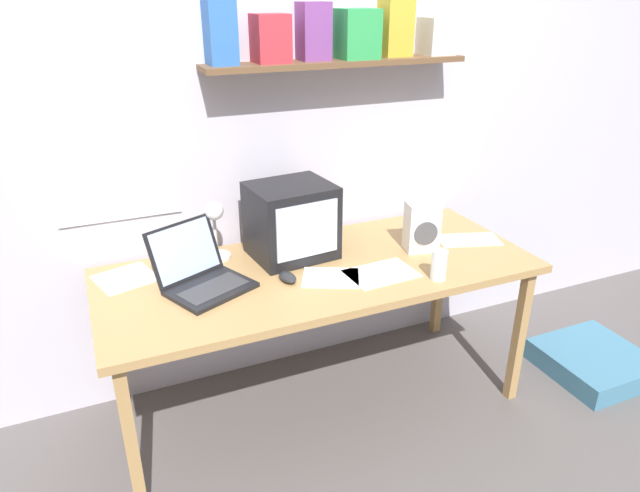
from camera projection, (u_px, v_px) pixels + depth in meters
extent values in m
plane|color=#5C5655|center=(320.00, 402.00, 2.77)|extent=(12.00, 12.00, 0.00)
cube|color=silver|center=(281.00, 116.00, 2.60)|extent=(5.60, 0.06, 2.60)
cube|color=white|center=(112.00, 154.00, 2.34)|extent=(0.51, 0.01, 0.58)
cube|color=brown|center=(338.00, 63.00, 2.49)|extent=(1.21, 0.18, 0.02)
cube|color=#3067B7|center=(220.00, 33.00, 2.27)|extent=(0.11, 0.14, 0.25)
cube|color=#BE2E39|center=(270.00, 38.00, 2.35)|extent=(0.14, 0.15, 0.19)
cube|color=#793E89|center=(313.00, 31.00, 2.42)|extent=(0.12, 0.12, 0.23)
cube|color=green|center=(357.00, 34.00, 2.48)|extent=(0.17, 0.16, 0.21)
cube|color=gold|center=(395.00, 28.00, 2.57)|extent=(0.13, 0.12, 0.24)
cube|color=silver|center=(436.00, 36.00, 2.65)|extent=(0.14, 0.15, 0.16)
cube|color=tan|center=(320.00, 271.00, 2.47)|extent=(1.88, 0.78, 0.03)
cube|color=tan|center=(131.00, 444.00, 2.03)|extent=(0.04, 0.05, 0.70)
cube|color=tan|center=(519.00, 336.00, 2.67)|extent=(0.04, 0.05, 0.70)
cube|color=tan|center=(114.00, 348.00, 2.58)|extent=(0.04, 0.05, 0.70)
cube|color=tan|center=(439.00, 277.00, 3.21)|extent=(0.04, 0.05, 0.70)
cube|color=black|center=(291.00, 221.00, 2.51)|extent=(0.38, 0.33, 0.33)
cube|color=silver|center=(307.00, 231.00, 2.39)|extent=(0.29, 0.04, 0.24)
cube|color=black|center=(211.00, 289.00, 2.27)|extent=(0.38, 0.34, 0.02)
cube|color=#38383A|center=(214.00, 288.00, 2.25)|extent=(0.29, 0.23, 0.00)
cube|color=black|center=(185.00, 251.00, 2.31)|extent=(0.32, 0.21, 0.22)
cube|color=#ACC0F4|center=(185.00, 251.00, 2.31)|extent=(0.29, 0.19, 0.20)
cylinder|color=white|center=(217.00, 256.00, 2.54)|extent=(0.12, 0.12, 0.01)
cylinder|color=white|center=(215.00, 231.00, 2.49)|extent=(0.02, 0.02, 0.23)
sphere|color=white|center=(214.00, 211.00, 2.40)|extent=(0.08, 0.08, 0.08)
cylinder|color=white|center=(439.00, 265.00, 2.34)|extent=(0.07, 0.07, 0.13)
cylinder|color=orange|center=(439.00, 269.00, 2.34)|extent=(0.06, 0.06, 0.09)
cube|color=white|center=(422.00, 227.00, 2.58)|extent=(0.16, 0.13, 0.23)
cylinder|color=#4C4C51|center=(426.00, 234.00, 2.54)|extent=(0.11, 0.03, 0.11)
ellipsoid|color=#232326|center=(288.00, 277.00, 2.34)|extent=(0.07, 0.11, 0.03)
cube|color=white|center=(330.00, 278.00, 2.37)|extent=(0.29, 0.27, 0.00)
cube|color=white|center=(381.00, 273.00, 2.40)|extent=(0.30, 0.22, 0.00)
cube|color=white|center=(469.00, 240.00, 2.73)|extent=(0.32, 0.23, 0.00)
cube|color=silver|center=(126.00, 278.00, 2.36)|extent=(0.28, 0.27, 0.00)
cube|color=teal|center=(594.00, 362.00, 2.97)|extent=(0.49, 0.49, 0.11)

